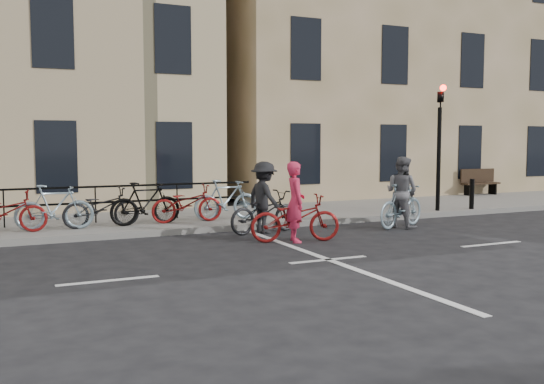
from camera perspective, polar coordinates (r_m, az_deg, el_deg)
name	(u,v)px	position (r m, az deg, el deg)	size (l,w,h in m)	color
ground	(328,260)	(11.35, 5.33, -6.39)	(120.00, 120.00, 0.00)	black
sidewalk	(66,227)	(15.85, -18.79, -3.11)	(46.00, 4.00, 0.15)	slate
building_east	(359,49)	(27.20, 8.19, 13.22)	(14.00, 10.00, 12.00)	#96825A
traffic_light	(440,132)	(18.28, 15.49, 5.50)	(0.18, 0.30, 3.90)	black
bollard_east	(406,197)	(17.53, 12.54, -0.48)	(0.14, 0.14, 0.90)	black
bollard_west	(472,194)	(19.08, 18.29, -0.17)	(0.14, 0.14, 0.90)	black
bench	(479,181)	(24.06, 18.91, 1.00)	(1.60, 0.41, 0.97)	black
parked_bikes	(76,207)	(14.85, -17.95, -1.39)	(9.35, 1.23, 1.05)	black
cyclist_pink	(295,214)	(13.19, 2.20, -2.10)	(2.08, 1.13, 1.75)	maroon
cyclist_grey	(402,199)	(15.65, 12.10, -0.64)	(1.93, 1.16, 1.80)	#7E97A5
cyclist_dark	(264,205)	(14.43, -0.74, -1.22)	(2.01, 1.21, 1.71)	black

